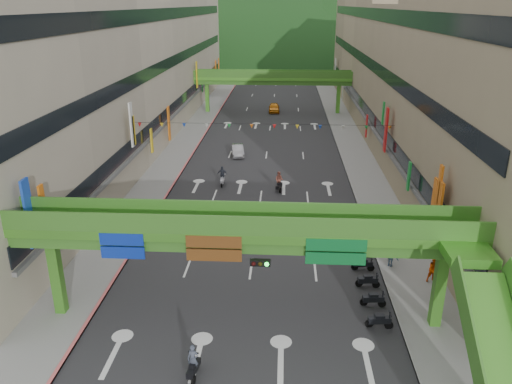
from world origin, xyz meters
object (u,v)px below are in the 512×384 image
at_px(car_silver, 238,150).
at_px(overpass_near, 260,246).
at_px(scooter_rider_mid, 279,181).
at_px(scooter_rider_near, 193,363).
at_px(pedestrian_red, 434,272).
at_px(car_yellow, 274,108).

bearing_deg(car_silver, overpass_near, -91.42).
relative_size(scooter_rider_mid, car_silver, 0.51).
relative_size(scooter_rider_near, car_silver, 0.47).
distance_m(car_silver, pedestrian_red, 32.88).
xyz_separation_m(overpass_near, scooter_rider_mid, (0.80, 22.18, -4.17)).
distance_m(scooter_rider_mid, car_silver, 13.13).
height_order(scooter_rider_mid, car_silver, scooter_rider_mid).
relative_size(overpass_near, scooter_rider_mid, 13.86).
xyz_separation_m(scooter_rider_mid, pedestrian_red, (10.47, -16.85, -0.13)).
relative_size(car_yellow, pedestrian_red, 2.43).
bearing_deg(scooter_rider_near, scooter_rider_mid, 81.75).
distance_m(scooter_rider_near, car_yellow, 64.86).
relative_size(overpass_near, car_silver, 7.11).
xyz_separation_m(scooter_rider_near, car_silver, (-1.38, 38.59, -0.20)).
bearing_deg(car_silver, pedestrian_red, -70.28).
distance_m(overpass_near, car_yellow, 60.60).
distance_m(scooter_rider_near, car_silver, 38.62).
distance_m(car_yellow, pedestrian_red, 56.38).
distance_m(overpass_near, scooter_rider_near, 6.89).
bearing_deg(car_silver, scooter_rider_near, -96.76).
height_order(overpass_near, scooter_rider_mid, overpass_near).
bearing_deg(overpass_near, car_yellow, 90.60).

